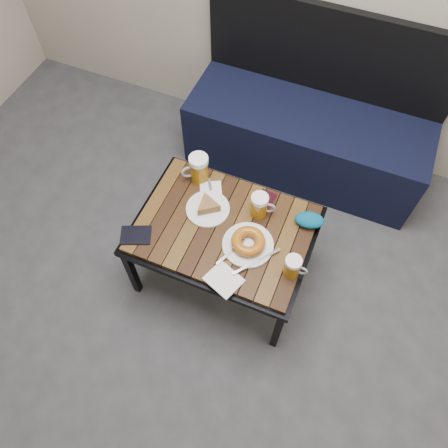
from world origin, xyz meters
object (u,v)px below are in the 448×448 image
at_px(cafe_table, 224,232).
at_px(passport_navy, 136,235).
at_px(knit_pouch, 310,220).
at_px(bench, 307,133).
at_px(passport_burgundy, 265,200).
at_px(beer_mug_centre, 260,205).
at_px(beer_mug_right, 293,267).
at_px(plate_bagel, 248,243).
at_px(beer_mug_left, 198,168).
at_px(plate_pie, 208,207).

bearing_deg(cafe_table, passport_navy, -151.10).
bearing_deg(passport_navy, knit_pouch, 93.92).
distance_m(bench, knit_pouch, 0.80).
xyz_separation_m(passport_burgundy, knit_pouch, (0.23, -0.05, 0.03)).
bearing_deg(bench, beer_mug_centre, -92.73).
bearing_deg(passport_navy, beer_mug_right, 74.24).
xyz_separation_m(plate_bagel, passport_burgundy, (-0.01, 0.27, -0.02)).
height_order(beer_mug_left, beer_mug_right, beer_mug_left).
distance_m(beer_mug_right, plate_pie, 0.50).
bearing_deg(beer_mug_right, beer_mug_centre, 131.67).
bearing_deg(beer_mug_right, beer_mug_left, 147.90).
bearing_deg(plate_pie, beer_mug_left, 126.41).
relative_size(beer_mug_left, beer_mug_centre, 1.16).
bearing_deg(beer_mug_centre, passport_burgundy, 73.19).
distance_m(cafe_table, passport_burgundy, 0.26).
bearing_deg(bench, knit_pouch, -74.92).
bearing_deg(plate_pie, bench, 72.45).
xyz_separation_m(cafe_table, beer_mug_centre, (0.12, 0.14, 0.11)).
bearing_deg(passport_navy, bench, 131.59).
relative_size(beer_mug_right, plate_bagel, 0.41).
distance_m(bench, beer_mug_centre, 0.82).
distance_m(bench, cafe_table, 0.94).
distance_m(plate_bagel, knit_pouch, 0.31).
relative_size(beer_mug_right, passport_burgundy, 1.05).
relative_size(cafe_table, beer_mug_right, 7.18).
xyz_separation_m(beer_mug_left, plate_pie, (0.12, -0.16, -0.05)).
height_order(bench, knit_pouch, bench).
bearing_deg(plate_pie, beer_mug_centre, 17.92).
bearing_deg(bench, plate_bagel, -91.29).
bearing_deg(passport_burgundy, passport_navy, -133.11).
bearing_deg(beer_mug_centre, passport_navy, -160.40).
relative_size(bench, cafe_table, 1.67).
xyz_separation_m(plate_bagel, knit_pouch, (0.22, 0.22, 0.00)).
xyz_separation_m(beer_mug_right, plate_bagel, (-0.22, 0.05, -0.03)).
relative_size(bench, passport_burgundy, 12.59).
distance_m(beer_mug_right, plate_bagel, 0.23).
relative_size(cafe_table, plate_bagel, 2.94).
bearing_deg(beer_mug_left, passport_burgundy, 144.07).
bearing_deg(cafe_table, bench, 80.03).
xyz_separation_m(beer_mug_centre, beer_mug_right, (0.24, -0.24, -0.01)).
bearing_deg(bench, passport_burgundy, -92.85).
distance_m(beer_mug_left, passport_burgundy, 0.36).
relative_size(cafe_table, beer_mug_centre, 6.41).
bearing_deg(beer_mug_right, knit_pouch, 87.13).
height_order(bench, passport_burgundy, bench).
relative_size(cafe_table, plate_pie, 4.00).
bearing_deg(knit_pouch, beer_mug_left, 175.32).
relative_size(plate_pie, knit_pouch, 1.55).
height_order(plate_bagel, passport_navy, plate_bagel).
bearing_deg(cafe_table, beer_mug_centre, 47.75).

